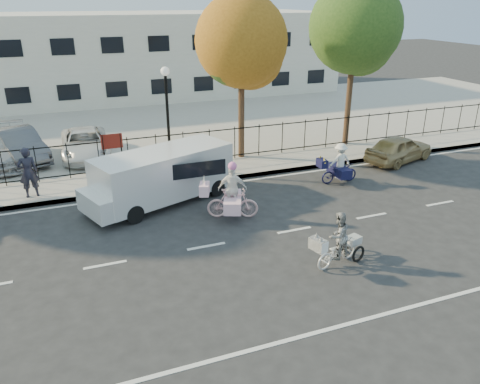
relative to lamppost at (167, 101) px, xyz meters
name	(u,v)px	position (x,y,z in m)	size (l,w,h in m)	color
ground	(206,246)	(-0.50, -6.80, -3.11)	(120.00, 120.00, 0.00)	#333334
road_markings	(206,246)	(-0.50, -6.80, -3.11)	(60.00, 9.52, 0.01)	silver
curb	(169,186)	(-0.50, -1.75, -3.04)	(60.00, 0.10, 0.15)	#A8A399
sidewalk	(163,178)	(-0.50, -0.70, -3.04)	(60.00, 2.20, 0.15)	#A8A399
parking_lot	(130,127)	(-0.50, 8.20, -3.04)	(60.00, 15.60, 0.15)	#A8A399
iron_fence	(156,151)	(-0.50, 0.40, -2.21)	(58.00, 0.06, 1.50)	black
building	(106,56)	(-0.50, 18.20, -0.11)	(34.00, 10.00, 6.00)	silver
lamppost	(167,101)	(0.00, 0.00, 0.00)	(0.36, 0.36, 4.33)	black
street_sign	(112,147)	(-2.35, 0.00, -1.70)	(0.85, 0.06, 1.80)	black
zebra_trike	(338,245)	(2.66, -9.08, -2.49)	(1.87, 1.12, 1.61)	white
unicorn_bike	(232,197)	(0.92, -5.16, -2.36)	(2.04, 1.49, 2.02)	#FFC2C4
bull_bike	(339,167)	(6.13, -3.60, -2.45)	(1.77, 1.21, 1.65)	black
white_van	(161,175)	(-1.01, -3.00, -2.03)	(5.96, 3.52, 1.95)	white
gold_sedan	(399,149)	(10.14, -2.30, -2.49)	(1.47, 3.65, 1.24)	tan
pedestrian	(28,172)	(-5.52, -1.08, -2.01)	(0.70, 0.46, 1.91)	black
lot_car_a	(2,147)	(-6.77, 3.57, -2.26)	(1.98, 4.86, 1.41)	#B1B4B9
lot_car_b	(85,144)	(-3.28, 3.15, -2.34)	(2.06, 4.47, 1.24)	white
lot_car_c	(19,145)	(-6.08, 3.57, -2.24)	(1.53, 4.39, 1.45)	#54565C
tree_mid	(244,46)	(3.62, 0.62, 2.00)	(3.98, 3.98, 7.30)	#442D1D
tree_east	(357,31)	(9.32, 0.71, 2.44)	(4.32, 4.32, 7.92)	#442D1D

